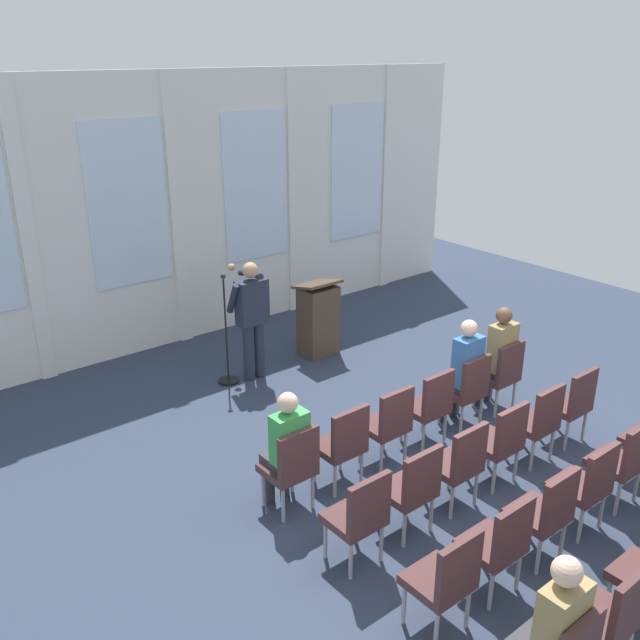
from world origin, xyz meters
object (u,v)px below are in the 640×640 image
object	(u,v)px
audience_r0_c5	(498,353)
chair_r2_c2	(546,510)
chair_r0_c3	(430,403)
chair_r2_c1	(500,541)
speaker	(252,312)
chair_r0_c2	(389,421)
chair_r2_c4	(624,458)
lectern	(318,319)
chair_r0_c4	(467,387)
mic_stand	(228,359)
chair_r2_c0	(446,577)
chair_r1_c4	(538,419)
chair_r1_c5	(572,401)
audience_r3_c0	(553,628)
chair_r1_c3	(501,439)
chair_r1_c1	(412,486)
audience_r0_c4	(464,368)
chair_r0_c5	(502,372)
chair_r1_c2	(459,461)
chair_r0_c0	(292,464)
chair_r0_c1	(343,442)
chair_r2_c3	(587,482)
chair_r1_c0	(360,514)
chair_r3_c1	(612,612)
audience_r0_c0	(286,444)

from	to	relation	value
audience_r0_c5	chair_r2_c2	xyz separation A→B (m)	(-1.94, -2.04, -0.22)
chair_r0_c3	chair_r2_c1	xyz separation A→B (m)	(-1.30, -1.96, 0.00)
speaker	chair_r0_c2	size ratio (longest dim) A/B	1.77
chair_r2_c1	chair_r2_c4	world-z (taller)	same
lectern	chair_r0_c4	xyz separation A→B (m)	(0.03, -2.78, -0.02)
mic_stand	lectern	world-z (taller)	mic_stand
chair_r2_c0	chair_r1_c4	bearing A→B (deg)	20.68
chair_r1_c5	audience_r3_c0	bearing A→B (deg)	-149.93
chair_r1_c3	chair_r0_c2	bearing A→B (deg)	123.52
chair_r1_c1	chair_r1_c3	xyz separation A→B (m)	(1.30, 0.00, 0.00)
mic_stand	audience_r0_c4	xyz separation A→B (m)	(1.58, -2.74, 0.42)
chair_r1_c5	chair_r2_c4	size ratio (longest dim) A/B	1.00
chair_r0_c5	chair_r1_c2	xyz separation A→B (m)	(-1.94, -0.98, 0.00)
chair_r0_c0	chair_r0_c4	distance (m)	2.59
chair_r0_c5	chair_r1_c1	bearing A→B (deg)	-159.32
chair_r0_c1	chair_r2_c4	distance (m)	2.76
chair_r2_c3	chair_r2_c2	bearing A→B (deg)	180.00
chair_r0_c2	audience_r0_c4	xyz separation A→B (m)	(1.30, 0.08, 0.22)
chair_r1_c0	chair_r2_c2	size ratio (longest dim) A/B	1.00
speaker	chair_r1_c1	size ratio (longest dim) A/B	1.77
chair_r1_c2	chair_r3_c1	world-z (taller)	same
chair_r0_c4	mic_stand	bearing A→B (deg)	119.34
chair_r2_c3	chair_r3_c1	distance (m)	1.62
chair_r0_c1	chair_r2_c0	size ratio (longest dim) A/B	1.00
chair_r1_c0	chair_r0_c4	bearing A→B (deg)	20.68
lectern	chair_r1_c3	world-z (taller)	lectern
chair_r1_c5	chair_r2_c4	bearing A→B (deg)	-123.52
chair_r0_c0	chair_r1_c2	world-z (taller)	same
chair_r0_c0	audience_r3_c0	xyz separation A→B (m)	(0.00, -2.85, 0.20)
chair_r1_c0	chair_r2_c3	size ratio (longest dim) A/B	1.00
chair_r0_c1	chair_r1_c4	distance (m)	2.18
mic_stand	audience_r0_c5	world-z (taller)	mic_stand
chair_r1_c2	chair_r1_c4	bearing A→B (deg)	0.00
audience_r3_c0	chair_r0_c0	bearing A→B (deg)	90.00
audience_r3_c0	chair_r2_c0	bearing A→B (deg)	90.00
audience_r0_c0	chair_r0_c1	bearing A→B (deg)	-7.33
mic_stand	chair_r1_c0	size ratio (longest dim) A/B	1.65
audience_r0_c4	chair_r1_c4	size ratio (longest dim) A/B	1.46
chair_r1_c0	chair_r3_c1	bearing A→B (deg)	-71.68
chair_r2_c2	chair_r0_c2	bearing A→B (deg)	90.00
chair_r0_c1	chair_r1_c1	distance (m)	0.98
chair_r3_c1	chair_r1_c1	bearing A→B (deg)	90.00
chair_r2_c2	chair_r1_c5	bearing A→B (deg)	26.72
audience_r0_c5	chair_r1_c3	size ratio (longest dim) A/B	1.46
chair_r1_c2	chair_r1_c4	world-z (taller)	same
chair_r2_c0	chair_r2_c4	bearing A→B (deg)	0.00
chair_r2_c1	chair_r0_c0	bearing A→B (deg)	108.32
chair_r2_c4	chair_r1_c2	bearing A→B (deg)	142.95
chair_r0_c3	chair_r1_c3	size ratio (longest dim) A/B	1.00
chair_r0_c0	chair_r1_c2	size ratio (longest dim) A/B	1.00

